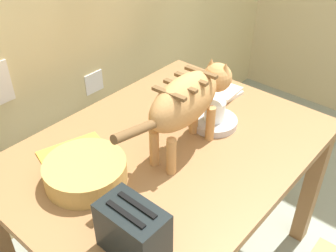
# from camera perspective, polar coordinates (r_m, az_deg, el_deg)

# --- Properties ---
(dining_table) EXTENTS (1.28, 0.95, 0.75)m
(dining_table) POSITION_cam_1_polar(r_m,az_deg,el_deg) (1.63, -0.00, -5.40)
(dining_table) COLOR #95683F
(dining_table) RESTS_ON ground_plane
(cat) EXTENTS (0.65, 0.16, 0.33)m
(cat) POSITION_cam_1_polar(r_m,az_deg,el_deg) (1.44, 3.05, 3.88)
(cat) COLOR tan
(cat) RESTS_ON dining_table
(saucer_bowl) EXTENTS (0.20, 0.20, 0.03)m
(saucer_bowl) POSITION_cam_1_polar(r_m,az_deg,el_deg) (1.70, 6.69, 0.62)
(saucer_bowl) COLOR #B9AFAF
(saucer_bowl) RESTS_ON dining_table
(coffee_mug) EXTENTS (0.13, 0.09, 0.09)m
(coffee_mug) POSITION_cam_1_polar(r_m,az_deg,el_deg) (1.67, 6.90, 2.32)
(coffee_mug) COLOR white
(coffee_mug) RESTS_ON saucer_bowl
(magazine) EXTENTS (0.30, 0.26, 0.01)m
(magazine) POSITION_cam_1_polar(r_m,az_deg,el_deg) (1.57, -13.37, -4.13)
(magazine) COLOR yellow
(magazine) RESTS_ON dining_table
(book_stack) EXTENTS (0.16, 0.13, 0.03)m
(book_stack) POSITION_cam_1_polar(r_m,az_deg,el_deg) (1.92, 8.22, 4.86)
(book_stack) COLOR silver
(book_stack) RESTS_ON dining_table
(wicker_basket) EXTENTS (0.29, 0.29, 0.08)m
(wicker_basket) POSITION_cam_1_polar(r_m,az_deg,el_deg) (1.42, -11.93, -6.49)
(wicker_basket) COLOR tan
(wicker_basket) RESTS_ON dining_table
(toaster) EXTENTS (0.12, 0.20, 0.18)m
(toaster) POSITION_cam_1_polar(r_m,az_deg,el_deg) (1.16, -5.14, -14.97)
(toaster) COLOR black
(toaster) RESTS_ON dining_table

